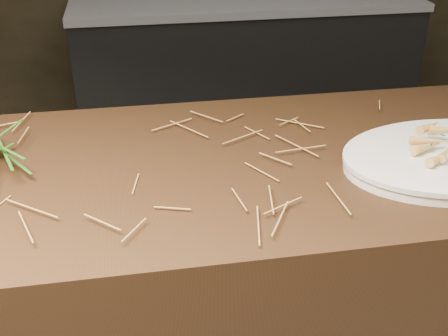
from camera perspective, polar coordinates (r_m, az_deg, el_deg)
The scene contains 3 objects.
main_counter at distance 1.52m, azimuth 5.41°, elevation -13.97°, with size 2.40×0.70×0.90m, color black.
back_counter at distance 3.19m, azimuth 2.01°, elevation 9.56°, with size 1.82×0.62×0.84m.
straw_bedding at distance 1.25m, azimuth 6.37°, elevation 1.58°, with size 1.40×0.60×0.02m, color olive, non-canonical shape.
Camera 1 is at (-0.33, -0.77, 1.48)m, focal length 45.00 mm.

